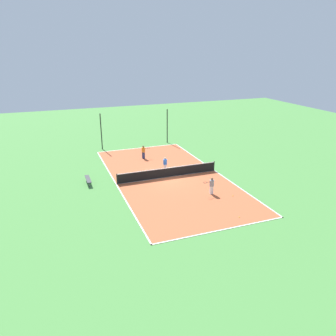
% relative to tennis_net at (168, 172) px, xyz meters
% --- Properties ---
extents(ground_plane, '(80.00, 80.00, 0.00)m').
position_rel_tennis_net_xyz_m(ground_plane, '(0.00, 0.00, -0.51)').
color(ground_plane, '#47843D').
extents(court_surface, '(9.71, 19.97, 0.02)m').
position_rel_tennis_net_xyz_m(court_surface, '(0.00, 0.00, -0.50)').
color(court_surface, '#B75633').
rests_on(court_surface, ground_plane).
extents(tennis_net, '(9.51, 0.10, 0.96)m').
position_rel_tennis_net_xyz_m(tennis_net, '(0.00, 0.00, 0.00)').
color(tennis_net, black).
rests_on(tennis_net, court_surface).
extents(bench, '(0.36, 1.91, 0.45)m').
position_rel_tennis_net_xyz_m(bench, '(-7.03, 1.07, -0.12)').
color(bench, '#333338').
rests_on(bench, ground_plane).
extents(player_baseline_gray, '(0.93, 0.36, 1.41)m').
position_rel_tennis_net_xyz_m(player_baseline_gray, '(1.96, -4.70, 0.30)').
color(player_baseline_gray, white).
rests_on(player_baseline_gray, court_surface).
extents(player_center_orange, '(0.97, 0.45, 1.42)m').
position_rel_tennis_net_xyz_m(player_center_orange, '(-0.54, 5.98, 0.31)').
color(player_center_orange, navy).
rests_on(player_center_orange, court_surface).
extents(player_near_blue, '(0.46, 0.46, 1.37)m').
position_rel_tennis_net_xyz_m(player_near_blue, '(0.31, 1.60, 0.27)').
color(player_near_blue, white).
rests_on(player_near_blue, court_surface).
extents(tennis_ball_near_net, '(0.07, 0.07, 0.07)m').
position_rel_tennis_net_xyz_m(tennis_ball_near_net, '(3.39, -5.69, -0.45)').
color(tennis_ball_near_net, '#CCE033').
rests_on(tennis_ball_near_net, court_surface).
extents(tennis_ball_far_baseline, '(0.07, 0.07, 0.07)m').
position_rel_tennis_net_xyz_m(tennis_ball_far_baseline, '(3.72, 9.42, -0.45)').
color(tennis_ball_far_baseline, '#CCE033').
rests_on(tennis_ball_far_baseline, court_surface).
extents(tennis_ball_midcourt, '(0.07, 0.07, 0.07)m').
position_rel_tennis_net_xyz_m(tennis_ball_midcourt, '(1.94, -8.91, -0.45)').
color(tennis_ball_midcourt, '#CCE033').
rests_on(tennis_ball_midcourt, court_surface).
extents(fence_post_back_left, '(0.12, 0.12, 4.20)m').
position_rel_tennis_net_xyz_m(fence_post_back_left, '(-4.06, 11.04, 1.59)').
color(fence_post_back_left, black).
rests_on(fence_post_back_left, ground_plane).
extents(fence_post_back_right, '(0.12, 0.12, 4.20)m').
position_rel_tennis_net_xyz_m(fence_post_back_right, '(4.06, 11.04, 1.59)').
color(fence_post_back_right, black).
rests_on(fence_post_back_right, ground_plane).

